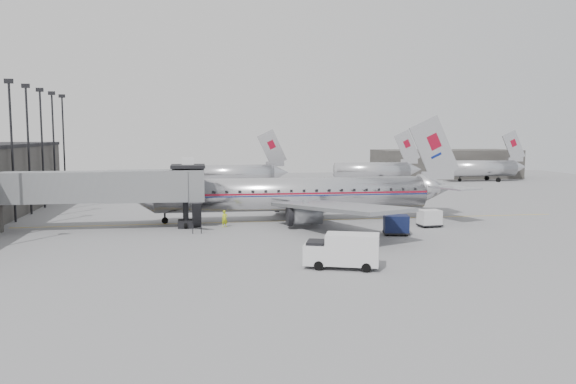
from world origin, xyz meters
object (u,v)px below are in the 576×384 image
service_van (343,250)px  baggage_cart_navy (396,224)px  baggage_cart_white (430,218)px  airliner (299,194)px  ramp_worker (225,219)px

service_van → baggage_cart_navy: 14.57m
service_van → baggage_cart_white: (13.36, 15.73, -0.38)m
baggage_cart_navy → baggage_cart_white: baggage_cart_navy is taller
airliner → service_van: size_ratio=6.53×
airliner → baggage_cart_navy: size_ratio=13.58×
service_van → baggage_cart_navy: (8.37, 11.92, -0.31)m
airliner → service_van: bearing=-91.5°
baggage_cart_navy → airliner: bearing=139.0°
baggage_cart_white → ramp_worker: (-20.69, 3.25, -0.06)m
airliner → baggage_cart_navy: 12.64m
airliner → ramp_worker: airliner is taller
baggage_cart_white → ramp_worker: size_ratio=1.38×
baggage_cart_navy → baggage_cart_white: (4.98, 3.81, -0.07)m
service_van → ramp_worker: size_ratio=3.27×
baggage_cart_navy → baggage_cart_white: 6.27m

